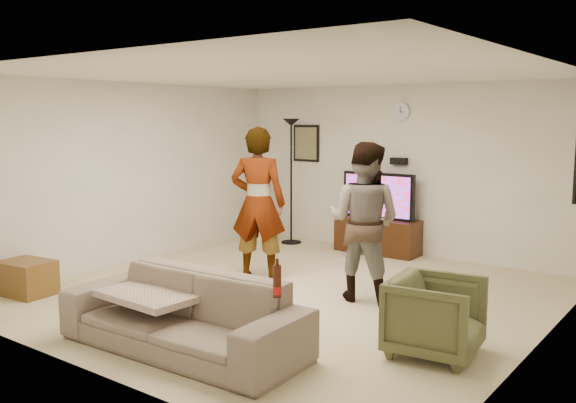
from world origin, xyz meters
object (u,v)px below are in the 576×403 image
Objects in this scene: tv at (378,196)px; person_right at (364,222)px; floor_lamp at (291,182)px; armchair at (435,316)px; sofa at (182,313)px; person_left at (258,203)px; tv_stand at (378,236)px; cat_tree at (263,204)px; side_table at (27,278)px; beer_bottle at (277,281)px.

tv is 2.43m from person_right.
floor_lamp reaches higher than armchair.
floor_lamp is 0.88× the size of sofa.
floor_lamp reaches higher than person_left.
sofa is at bearing -65.14° from floor_lamp.
tv_stand is at bearing 0.00° from tv.
cat_tree is 0.55× the size of sofa.
sofa is (2.00, -4.31, -0.67)m from floor_lamp.
armchair is at bearing -34.48° from cat_tree.
sofa is 3.84× the size of side_table.
tv is 1.50m from floor_lamp.
tv is 4.91m from side_table.
person_right is at bearing 103.53° from beer_bottle.
floor_lamp is 3.21m from person_right.
floor_lamp is at bearing 44.15° from armchair.
floor_lamp is at bearing -173.09° from tv_stand.
floor_lamp is 3.39× the size of side_table.
tv_stand is at bearing 109.19° from beer_bottle.
floor_lamp is 4.79m from sofa.
beer_bottle is (3.48, -4.13, 0.16)m from cat_tree.
tv reaches higher than side_table.
armchair reaches higher than side_table.
person_right reaches higher than side_table.
armchair is (2.33, -3.28, 0.08)m from tv_stand.
beer_bottle is (1.56, -4.49, -0.08)m from tv.
armchair is at bearing 13.52° from side_table.
person_right is at bearing -65.35° from tv.
tv_stand is 4.87m from side_table.
cat_tree is at bearing -169.38° from tv.
armchair is at bearing 134.63° from person_left.
armchair reaches higher than sofa.
floor_lamp is 4.31m from side_table.
tv is (0.00, 0.00, 0.61)m from tv_stand.
sofa is (0.52, -4.49, -0.54)m from tv.
armchair is at bearing -54.58° from tv.
floor_lamp is at bearing -46.29° from person_right.
tv is at bearing 63.53° from side_table.
person_right is 2.36× the size of armchair.
side_table is (-3.18, -2.15, -0.68)m from person_right.
side_table is at bearing -116.47° from tv_stand.
cat_tree reaches higher than armchair.
armchair is at bearing 133.74° from person_right.
sofa is (0.52, -4.49, 0.07)m from tv_stand.
side_table is (-2.17, -4.36, -0.07)m from tv_stand.
armchair is 1.27× the size of side_table.
cat_tree reaches higher than beer_bottle.
sofa is at bearing -59.46° from cat_tree.
cat_tree reaches higher than tv_stand.
cat_tree is 4.80m from sofa.
beer_bottle reaches higher than tv_stand.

